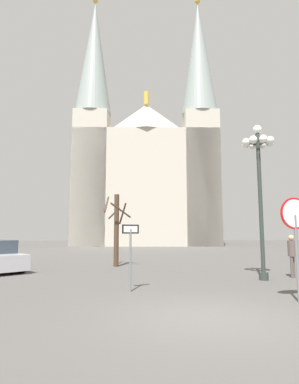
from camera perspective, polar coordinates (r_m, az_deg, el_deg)
ground_plane at (r=7.58m, az=10.17°, el=-21.54°), size 120.00×120.00×0.00m
cathedral at (r=45.83m, az=-0.58°, el=4.15°), size 20.56×14.52×35.83m
stop_sign at (r=9.58m, az=24.98°, el=-5.77°), size 0.88×0.17×2.83m
one_way_arrow_sign at (r=10.28m, az=-3.49°, el=-10.12°), size 0.55×0.28×2.11m
street_lamp at (r=13.60m, az=19.28°, el=3.96°), size 1.33×1.33×6.28m
bare_tree at (r=17.50m, az=-6.04°, el=-6.39°), size 1.48×1.48×3.95m
pedestrian_walking at (r=14.54m, az=24.45°, el=-9.82°), size 0.32×0.32×1.75m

